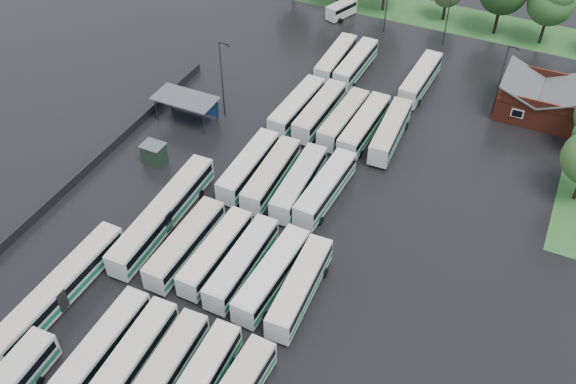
% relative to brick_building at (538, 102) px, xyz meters
% --- Properties ---
extents(ground, '(160.00, 160.00, 0.00)m').
position_rel_brick_building_xyz_m(ground, '(-24.00, -42.77, -1.87)').
color(ground, black).
rests_on(ground, ground).
extents(brick_building, '(10.07, 8.60, 5.39)m').
position_rel_brick_building_xyz_m(brick_building, '(0.00, 0.00, 0.00)').
color(brick_building, maroon).
rests_on(brick_building, ground).
extents(wash_shed, '(8.20, 4.20, 3.58)m').
position_rel_brick_building_xyz_m(wash_shed, '(-41.20, -20.74, 1.12)').
color(wash_shed, '#2D2D30').
rests_on(wash_shed, ground).
extents(utility_hut, '(2.70, 2.20, 2.62)m').
position_rel_brick_building_xyz_m(utility_hut, '(-40.20, -30.17, -0.55)').
color(utility_hut, black).
rests_on(utility_hut, ground).
extents(grass_strip_north, '(80.00, 10.00, 0.01)m').
position_rel_brick_building_xyz_m(grass_strip_north, '(-22.00, 22.03, -1.86)').
color(grass_strip_north, '#296126').
rests_on(grass_strip_north, ground).
extents(west_fence, '(0.10, 50.00, 1.20)m').
position_rel_brick_building_xyz_m(west_fence, '(-46.20, -34.77, -1.27)').
color(west_fence, '#2D2D30').
rests_on(west_fence, ground).
extents(bus_r1c0, '(2.56, 11.38, 3.16)m').
position_rel_brick_building_xyz_m(bus_r1c0, '(-28.49, -55.19, -0.13)').
color(bus_r1c0, silver).
rests_on(bus_r1c0, ground).
extents(bus_r1c1, '(2.92, 11.80, 3.26)m').
position_rel_brick_building_xyz_m(bus_r1c1, '(-25.35, -55.37, -0.07)').
color(bus_r1c1, silver).
rests_on(bus_r1c1, ground).
extents(bus_r1c2, '(2.89, 11.68, 3.23)m').
position_rel_brick_building_xyz_m(bus_r1c2, '(-22.12, -55.24, -0.09)').
color(bus_r1c2, silver).
rests_on(bus_r1c2, ground).
extents(bus_r1c3, '(2.81, 11.55, 3.20)m').
position_rel_brick_building_xyz_m(bus_r1c3, '(-18.90, -54.93, -0.11)').
color(bus_r1c3, silver).
rests_on(bus_r1c3, ground).
extents(bus_r2c0, '(2.65, 11.78, 3.27)m').
position_rel_brick_building_xyz_m(bus_r2c0, '(-28.46, -41.70, -0.07)').
color(bus_r2c0, silver).
rests_on(bus_r2c0, ground).
extents(bus_r2c1, '(2.57, 11.24, 3.12)m').
position_rel_brick_building_xyz_m(bus_r2c1, '(-25.09, -41.35, -0.15)').
color(bus_r2c1, silver).
rests_on(bus_r2c1, ground).
extents(bus_r2c2, '(2.51, 11.55, 3.21)m').
position_rel_brick_building_xyz_m(bus_r2c2, '(-22.01, -41.48, -0.10)').
color(bus_r2c2, silver).
rests_on(bus_r2c2, ground).
extents(bus_r2c3, '(2.98, 11.80, 3.26)m').
position_rel_brick_building_xyz_m(bus_r2c3, '(-18.60, -41.62, -0.07)').
color(bus_r2c3, silver).
rests_on(bus_r2c3, ground).
extents(bus_r2c4, '(3.00, 11.75, 3.24)m').
position_rel_brick_building_xyz_m(bus_r2c4, '(-15.49, -41.83, -0.08)').
color(bus_r2c4, silver).
rests_on(bus_r2c4, ground).
extents(bus_r3c0, '(2.59, 11.64, 3.23)m').
position_rel_brick_building_xyz_m(bus_r3c0, '(-28.43, -27.91, -0.09)').
color(bus_r3c0, silver).
rests_on(bus_r3c0, ground).
extents(bus_r3c1, '(2.86, 11.68, 3.23)m').
position_rel_brick_building_xyz_m(bus_r3c1, '(-25.35, -28.17, -0.09)').
color(bus_r3c1, silver).
rests_on(bus_r3c1, ground).
extents(bus_r3c2, '(2.91, 11.69, 3.23)m').
position_rel_brick_building_xyz_m(bus_r3c2, '(-21.87, -28.10, -0.09)').
color(bus_r3c2, silver).
rests_on(bus_r3c2, ground).
extents(bus_r3c3, '(2.99, 11.77, 3.25)m').
position_rel_brick_building_xyz_m(bus_r3c3, '(-18.81, -27.63, -0.08)').
color(bus_r3c3, silver).
rests_on(bus_r3c3, ground).
extents(bus_r4c0, '(3.00, 11.90, 3.28)m').
position_rel_brick_building_xyz_m(bus_r4c0, '(-28.40, -14.48, -0.06)').
color(bus_r4c0, silver).
rests_on(bus_r4c0, ground).
extents(bus_r4c1, '(2.77, 11.74, 3.25)m').
position_rel_brick_building_xyz_m(bus_r4c1, '(-25.32, -14.15, -0.08)').
color(bus_r4c1, silver).
rests_on(bus_r4c1, ground).
extents(bus_r4c2, '(2.88, 11.45, 3.16)m').
position_rel_brick_building_xyz_m(bus_r4c2, '(-21.89, -14.36, -0.13)').
color(bus_r4c2, silver).
rests_on(bus_r4c2, ground).
extents(bus_r4c3, '(2.89, 11.97, 3.31)m').
position_rel_brick_building_xyz_m(bus_r4c3, '(-18.98, -14.70, -0.05)').
color(bus_r4c3, silver).
rests_on(bus_r4c3, ground).
extents(bus_r4c4, '(2.99, 11.66, 3.22)m').
position_rel_brick_building_xyz_m(bus_r4c4, '(-15.61, -14.30, -0.10)').
color(bus_r4c4, silver).
rests_on(bus_r4c4, ground).
extents(bus_r5c0, '(2.60, 11.36, 3.15)m').
position_rel_brick_building_xyz_m(bus_r5c0, '(-28.39, -1.00, -0.13)').
color(bus_r5c0, silver).
rests_on(bus_r5c0, ground).
extents(bus_r5c1, '(2.68, 11.42, 3.16)m').
position_rel_brick_building_xyz_m(bus_r5c1, '(-25.31, -0.96, -0.13)').
color(bus_r5c1, silver).
rests_on(bus_r5c1, ground).
extents(bus_r5c4, '(2.93, 11.83, 3.27)m').
position_rel_brick_building_xyz_m(bus_r5c4, '(-15.74, -0.95, -0.07)').
color(bus_r5c4, silver).
rests_on(bus_r5c4, ground).
extents(artic_bus_west_b, '(2.85, 17.67, 3.27)m').
position_rel_brick_building_xyz_m(artic_bus_west_b, '(-32.98, -38.93, -0.05)').
color(artic_bus_west_b, silver).
rests_on(artic_bus_west_b, ground).
extents(artic_bus_west_c, '(2.72, 16.98, 3.14)m').
position_rel_brick_building_xyz_m(artic_bus_west_c, '(-36.15, -52.04, -0.12)').
color(artic_bus_west_c, silver).
rests_on(artic_bus_west_c, ground).
extents(minibus, '(3.79, 5.85, 2.40)m').
position_rel_brick_building_xyz_m(minibus, '(-33.80, 14.79, -0.54)').
color(minibus, silver).
rests_on(minibus, ground).
extents(lamp_post_ne, '(1.51, 0.29, 9.81)m').
position_rel_brick_building_xyz_m(lamp_post_ne, '(-5.12, -1.69, 3.83)').
color(lamp_post_ne, '#2D2D30').
rests_on(lamp_post_ne, ground).
extents(lamp_post_nw, '(1.67, 0.33, 10.85)m').
position_rel_brick_building_xyz_m(lamp_post_nw, '(-37.30, -17.84, 4.43)').
color(lamp_post_nw, '#2D2D30').
rests_on(lamp_post_nw, ground).
extents(lamp_post_back_e, '(1.52, 0.30, 9.84)m').
position_rel_brick_building_xyz_m(lamp_post_back_e, '(-15.92, 12.93, 3.85)').
color(lamp_post_back_e, '#2D2D30').
rests_on(lamp_post_back_e, ground).
extents(puddle_2, '(7.35, 7.35, 0.01)m').
position_rel_brick_building_xyz_m(puddle_2, '(-32.72, -42.25, -1.86)').
color(puddle_2, black).
rests_on(puddle_2, ground).
extents(puddle_3, '(4.19, 4.19, 0.01)m').
position_rel_brick_building_xyz_m(puddle_3, '(-20.84, -44.40, -1.86)').
color(puddle_3, black).
rests_on(puddle_3, ground).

